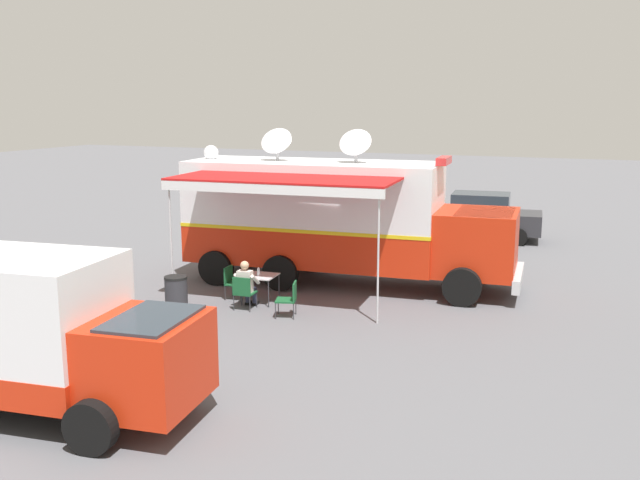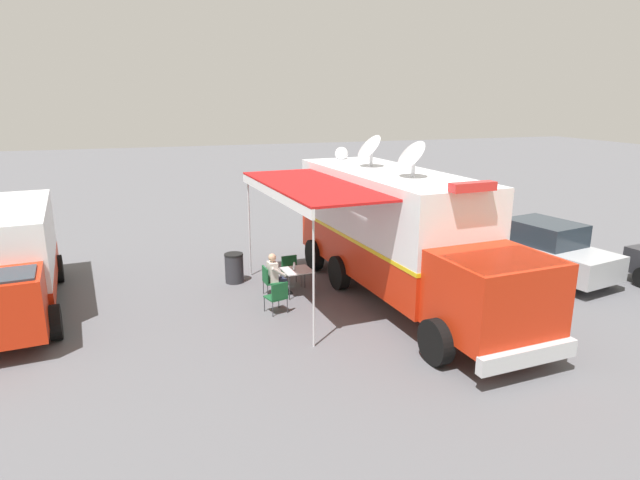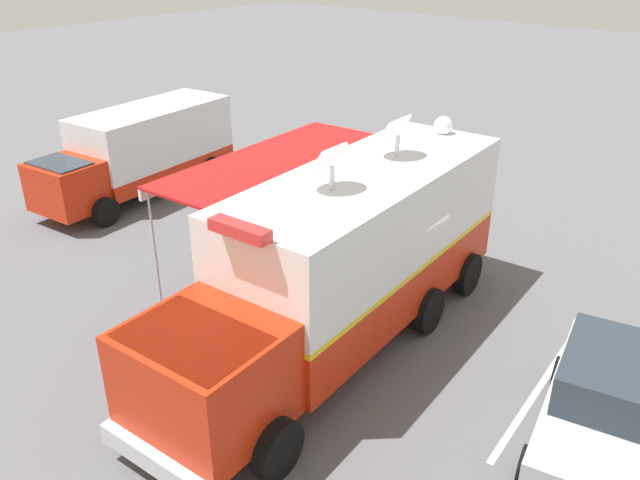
{
  "view_description": "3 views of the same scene",
  "coord_description": "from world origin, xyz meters",
  "px_view_note": "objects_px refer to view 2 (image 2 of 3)",
  "views": [
    {
      "loc": [
        18.7,
        7.85,
        5.21
      ],
      "look_at": [
        0.87,
        0.57,
        1.43
      ],
      "focal_mm": 40.05,
      "sensor_mm": 36.0,
      "label": 1
    },
    {
      "loc": [
        6.47,
        13.63,
        5.52
      ],
      "look_at": [
        1.88,
        -0.45,
        1.54
      ],
      "focal_mm": 30.08,
      "sensor_mm": 36.0,
      "label": 2
    },
    {
      "loc": [
        -6.92,
        9.63,
        7.72
      ],
      "look_at": [
        1.61,
        -0.42,
        1.34
      ],
      "focal_mm": 35.89,
      "sensor_mm": 36.0,
      "label": 3
    }
  ],
  "objects_px": {
    "command_truck": "(399,231)",
    "folding_chair_at_table": "(269,279)",
    "folding_chair_beside_table": "(290,268)",
    "folding_table": "(297,272)",
    "seated_responder": "(276,273)",
    "water_bottle": "(294,266)",
    "support_truck": "(8,260)",
    "folding_chair_spare_by_truck": "(277,295)",
    "car_behind_truck": "(546,250)",
    "trash_bin": "(234,268)"
  },
  "relations": [
    {
      "from": "seated_responder",
      "to": "support_truck",
      "type": "xyz_separation_m",
      "value": [
        6.89,
        -1.12,
        0.73
      ]
    },
    {
      "from": "folding_chair_at_table",
      "to": "folding_chair_beside_table",
      "type": "distance_m",
      "value": 1.13
    },
    {
      "from": "command_truck",
      "to": "water_bottle",
      "type": "distance_m",
      "value": 3.13
    },
    {
      "from": "water_bottle",
      "to": "trash_bin",
      "type": "distance_m",
      "value": 2.18
    },
    {
      "from": "car_behind_truck",
      "to": "folding_chair_at_table",
      "type": "bearing_deg",
      "value": -6.62
    },
    {
      "from": "seated_responder",
      "to": "car_behind_truck",
      "type": "xyz_separation_m",
      "value": [
        -8.43,
        1.01,
        0.23
      ]
    },
    {
      "from": "seated_responder",
      "to": "trash_bin",
      "type": "bearing_deg",
      "value": -57.33
    },
    {
      "from": "water_bottle",
      "to": "folding_chair_beside_table",
      "type": "height_order",
      "value": "water_bottle"
    },
    {
      "from": "folding_table",
      "to": "seated_responder",
      "type": "distance_m",
      "value": 0.62
    },
    {
      "from": "command_truck",
      "to": "folding_chair_at_table",
      "type": "relative_size",
      "value": 11.08
    },
    {
      "from": "command_truck",
      "to": "folding_chair_beside_table",
      "type": "xyz_separation_m",
      "value": [
        2.57,
        -2.01,
        -1.43
      ]
    },
    {
      "from": "command_truck",
      "to": "trash_bin",
      "type": "distance_m",
      "value": 5.19
    },
    {
      "from": "folding_chair_beside_table",
      "to": "command_truck",
      "type": "bearing_deg",
      "value": 142.02
    },
    {
      "from": "command_truck",
      "to": "folding_chair_at_table",
      "type": "xyz_separation_m",
      "value": [
        3.4,
        -1.23,
        -1.43
      ]
    },
    {
      "from": "folding_chair_spare_by_truck",
      "to": "seated_responder",
      "type": "bearing_deg",
      "value": -101.52
    },
    {
      "from": "folding_table",
      "to": "folding_chair_spare_by_truck",
      "type": "xyz_separation_m",
      "value": [
        0.88,
        1.24,
        -0.16
      ]
    },
    {
      "from": "folding_chair_beside_table",
      "to": "car_behind_truck",
      "type": "xyz_separation_m",
      "value": [
        -7.79,
        1.77,
        0.37
      ]
    },
    {
      "from": "command_truck",
      "to": "seated_responder",
      "type": "bearing_deg",
      "value": -21.23
    },
    {
      "from": "support_truck",
      "to": "trash_bin",
      "type": "bearing_deg",
      "value": -176.6
    },
    {
      "from": "folding_chair_beside_table",
      "to": "support_truck",
      "type": "relative_size",
      "value": 0.12
    },
    {
      "from": "command_truck",
      "to": "trash_bin",
      "type": "height_order",
      "value": "command_truck"
    },
    {
      "from": "folding_table",
      "to": "folding_chair_at_table",
      "type": "xyz_separation_m",
      "value": [
        0.8,
        -0.07,
        -0.16
      ]
    },
    {
      "from": "seated_responder",
      "to": "support_truck",
      "type": "relative_size",
      "value": 0.18
    },
    {
      "from": "water_bottle",
      "to": "seated_responder",
      "type": "height_order",
      "value": "seated_responder"
    },
    {
      "from": "command_truck",
      "to": "folding_chair_spare_by_truck",
      "type": "height_order",
      "value": "command_truck"
    },
    {
      "from": "folding_chair_spare_by_truck",
      "to": "seated_responder",
      "type": "distance_m",
      "value": 1.36
    },
    {
      "from": "water_bottle",
      "to": "seated_responder",
      "type": "bearing_deg",
      "value": -8.07
    },
    {
      "from": "water_bottle",
      "to": "car_behind_truck",
      "type": "xyz_separation_m",
      "value": [
        -7.9,
        0.94,
        0.05
      ]
    },
    {
      "from": "command_truck",
      "to": "folding_chair_at_table",
      "type": "bearing_deg",
      "value": -19.95
    },
    {
      "from": "support_truck",
      "to": "seated_responder",
      "type": "bearing_deg",
      "value": 170.74
    },
    {
      "from": "folding_chair_spare_by_truck",
      "to": "seated_responder",
      "type": "xyz_separation_m",
      "value": [
        -0.27,
        -1.33,
        0.14
      ]
    },
    {
      "from": "folding_chair_beside_table",
      "to": "support_truck",
      "type": "bearing_deg",
      "value": -2.75
    },
    {
      "from": "folding_chair_beside_table",
      "to": "folding_chair_spare_by_truck",
      "type": "height_order",
      "value": "same"
    },
    {
      "from": "folding_chair_at_table",
      "to": "support_truck",
      "type": "relative_size",
      "value": 0.12
    },
    {
      "from": "water_bottle",
      "to": "seated_responder",
      "type": "distance_m",
      "value": 0.57
    },
    {
      "from": "folding_chair_spare_by_truck",
      "to": "water_bottle",
      "type": "bearing_deg",
      "value": -122.55
    },
    {
      "from": "command_truck",
      "to": "car_behind_truck",
      "type": "xyz_separation_m",
      "value": [
        -5.22,
        -0.24,
        -1.07
      ]
    },
    {
      "from": "folding_chair_at_table",
      "to": "car_behind_truck",
      "type": "height_order",
      "value": "car_behind_truck"
    },
    {
      "from": "seated_responder",
      "to": "trash_bin",
      "type": "distance_m",
      "value": 1.77
    },
    {
      "from": "trash_bin",
      "to": "command_truck",
      "type": "bearing_deg",
      "value": 146.78
    },
    {
      "from": "folding_table",
      "to": "folding_chair_beside_table",
      "type": "xyz_separation_m",
      "value": [
        -0.03,
        -0.85,
        -0.16
      ]
    },
    {
      "from": "car_behind_truck",
      "to": "command_truck",
      "type": "bearing_deg",
      "value": 2.58
    },
    {
      "from": "support_truck",
      "to": "folding_chair_at_table",
      "type": "bearing_deg",
      "value": 170.37
    },
    {
      "from": "folding_table",
      "to": "seated_responder",
      "type": "relative_size",
      "value": 0.68
    },
    {
      "from": "water_bottle",
      "to": "folding_chair_spare_by_truck",
      "type": "bearing_deg",
      "value": 57.45
    },
    {
      "from": "command_truck",
      "to": "folding_chair_spare_by_truck",
      "type": "bearing_deg",
      "value": 1.35
    },
    {
      "from": "folding_chair_at_table",
      "to": "folding_chair_spare_by_truck",
      "type": "distance_m",
      "value": 1.32
    },
    {
      "from": "folding_chair_spare_by_truck",
      "to": "car_behind_truck",
      "type": "xyz_separation_m",
      "value": [
        -8.7,
        -0.32,
        0.37
      ]
    },
    {
      "from": "command_truck",
      "to": "seated_responder",
      "type": "height_order",
      "value": "command_truck"
    },
    {
      "from": "water_bottle",
      "to": "folding_chair_beside_table",
      "type": "distance_m",
      "value": 0.9
    }
  ]
}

